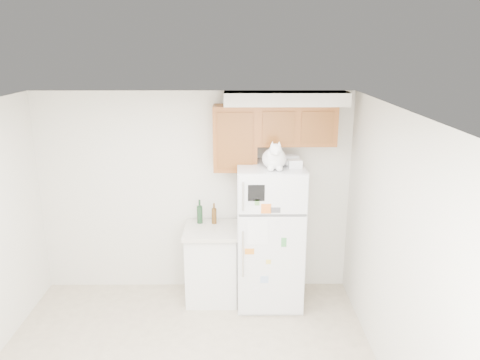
{
  "coord_description": "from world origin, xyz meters",
  "views": [
    {
      "loc": [
        0.51,
        -3.48,
        3.02
      ],
      "look_at": [
        0.55,
        1.55,
        1.55
      ],
      "focal_mm": 35.0,
      "sensor_mm": 36.0,
      "label": 1
    }
  ],
  "objects_px": {
    "refrigerator": "(270,236)",
    "bottle_green": "(200,212)",
    "base_counter": "(212,263)",
    "cat": "(275,158)",
    "storage_box_back": "(290,159)",
    "storage_box_front": "(295,164)",
    "bottle_amber": "(214,213)"
  },
  "relations": [
    {
      "from": "storage_box_front",
      "to": "bottle_green",
      "type": "relative_size",
      "value": 0.51
    },
    {
      "from": "cat",
      "to": "storage_box_back",
      "type": "height_order",
      "value": "cat"
    },
    {
      "from": "refrigerator",
      "to": "bottle_green",
      "type": "xyz_separation_m",
      "value": [
        -0.84,
        0.24,
        0.22
      ]
    },
    {
      "from": "storage_box_back",
      "to": "bottle_amber",
      "type": "distance_m",
      "value": 1.14
    },
    {
      "from": "refrigerator",
      "to": "bottle_green",
      "type": "height_order",
      "value": "refrigerator"
    },
    {
      "from": "storage_box_back",
      "to": "base_counter",
      "type": "bearing_deg",
      "value": 178.77
    },
    {
      "from": "base_counter",
      "to": "bottle_amber",
      "type": "relative_size",
      "value": 3.55
    },
    {
      "from": "base_counter",
      "to": "bottle_green",
      "type": "relative_size",
      "value": 3.11
    },
    {
      "from": "refrigerator",
      "to": "storage_box_front",
      "type": "distance_m",
      "value": 0.93
    },
    {
      "from": "storage_box_front",
      "to": "storage_box_back",
      "type": "bearing_deg",
      "value": 90.95
    },
    {
      "from": "base_counter",
      "to": "refrigerator",
      "type": "bearing_deg",
      "value": -6.09
    },
    {
      "from": "refrigerator",
      "to": "base_counter",
      "type": "xyz_separation_m",
      "value": [
        -0.69,
        0.07,
        -0.39
      ]
    },
    {
      "from": "refrigerator",
      "to": "bottle_amber",
      "type": "height_order",
      "value": "refrigerator"
    },
    {
      "from": "cat",
      "to": "storage_box_front",
      "type": "bearing_deg",
      "value": 12.36
    },
    {
      "from": "base_counter",
      "to": "storage_box_back",
      "type": "distance_m",
      "value": 1.58
    },
    {
      "from": "base_counter",
      "to": "cat",
      "type": "distance_m",
      "value": 1.55
    },
    {
      "from": "cat",
      "to": "bottle_green",
      "type": "xyz_separation_m",
      "value": [
        -0.86,
        0.37,
        -0.76
      ]
    },
    {
      "from": "storage_box_front",
      "to": "bottle_amber",
      "type": "xyz_separation_m",
      "value": [
        -0.92,
        0.31,
        -0.7
      ]
    },
    {
      "from": "base_counter",
      "to": "cat",
      "type": "bearing_deg",
      "value": -16.19
    },
    {
      "from": "refrigerator",
      "to": "storage_box_front",
      "type": "bearing_deg",
      "value": -18.48
    },
    {
      "from": "storage_box_back",
      "to": "storage_box_front",
      "type": "xyz_separation_m",
      "value": [
        0.03,
        -0.18,
        -0.01
      ]
    },
    {
      "from": "cat",
      "to": "bottle_green",
      "type": "bearing_deg",
      "value": 156.61
    },
    {
      "from": "refrigerator",
      "to": "base_counter",
      "type": "relative_size",
      "value": 1.85
    },
    {
      "from": "cat",
      "to": "storage_box_back",
      "type": "xyz_separation_m",
      "value": [
        0.2,
        0.23,
        -0.08
      ]
    },
    {
      "from": "refrigerator",
      "to": "cat",
      "type": "relative_size",
      "value": 3.55
    },
    {
      "from": "cat",
      "to": "bottle_amber",
      "type": "bearing_deg",
      "value": 152.51
    },
    {
      "from": "base_counter",
      "to": "cat",
      "type": "relative_size",
      "value": 1.92
    },
    {
      "from": "storage_box_front",
      "to": "bottle_amber",
      "type": "bearing_deg",
      "value": 153.24
    },
    {
      "from": "cat",
      "to": "storage_box_back",
      "type": "distance_m",
      "value": 0.31
    },
    {
      "from": "cat",
      "to": "bottle_amber",
      "type": "xyz_separation_m",
      "value": [
        -0.69,
        0.36,
        -0.78
      ]
    },
    {
      "from": "cat",
      "to": "bottle_amber",
      "type": "relative_size",
      "value": 1.85
    },
    {
      "from": "bottle_green",
      "to": "bottle_amber",
      "type": "height_order",
      "value": "bottle_green"
    }
  ]
}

